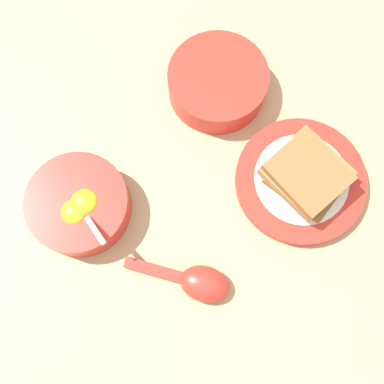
% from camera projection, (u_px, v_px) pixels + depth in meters
% --- Properties ---
extents(ground_plane, '(3.00, 3.00, 0.00)m').
position_uv_depth(ground_plane, '(170.00, 246.00, 0.65)').
color(ground_plane, tan).
extents(egg_bowl, '(0.15, 0.15, 0.08)m').
position_uv_depth(egg_bowl, '(79.00, 205.00, 0.64)').
color(egg_bowl, red).
rests_on(egg_bowl, ground_plane).
extents(toast_plate, '(0.19, 0.19, 0.02)m').
position_uv_depth(toast_plate, '(300.00, 181.00, 0.67)').
color(toast_plate, red).
rests_on(toast_plate, ground_plane).
extents(toast_sandwich, '(0.12, 0.13, 0.04)m').
position_uv_depth(toast_sandwich, '(308.00, 174.00, 0.64)').
color(toast_sandwich, brown).
rests_on(toast_sandwich, toast_plate).
extents(soup_spoon, '(0.12, 0.14, 0.03)m').
position_uv_depth(soup_spoon, '(197.00, 282.00, 0.63)').
color(soup_spoon, red).
rests_on(soup_spoon, ground_plane).
extents(congee_bowl, '(0.15, 0.15, 0.05)m').
position_uv_depth(congee_bowl, '(218.00, 82.00, 0.69)').
color(congee_bowl, red).
rests_on(congee_bowl, ground_plane).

